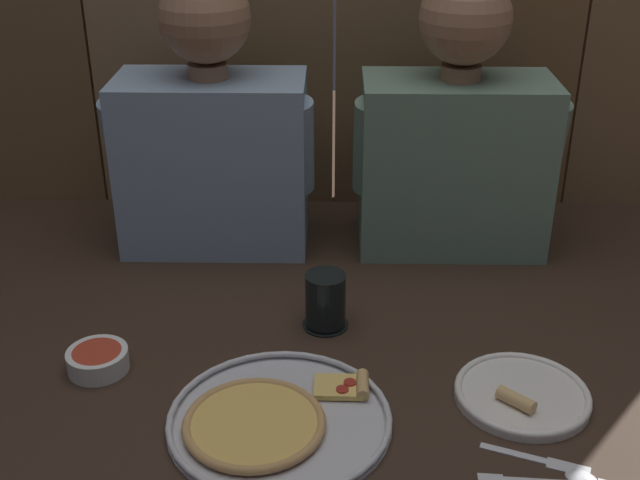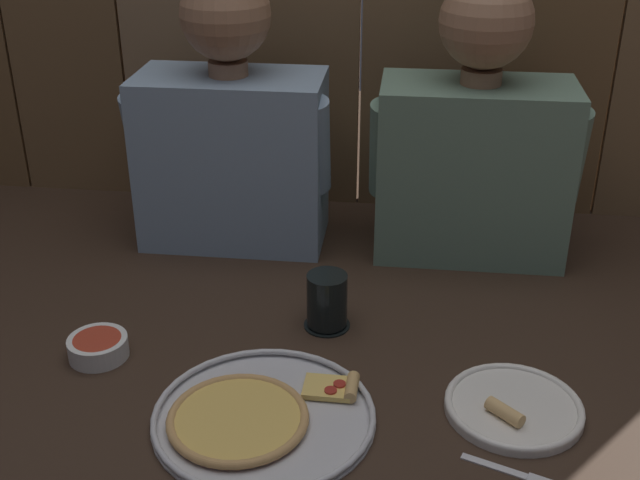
% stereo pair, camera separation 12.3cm
% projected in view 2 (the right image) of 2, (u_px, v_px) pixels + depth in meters
% --- Properties ---
extents(ground_plane, '(3.20, 3.20, 0.00)m').
position_uv_depth(ground_plane, '(327.00, 362.00, 1.36)').
color(ground_plane, '#332319').
extents(pizza_tray, '(0.34, 0.34, 0.03)m').
position_uv_depth(pizza_tray, '(257.00, 416.00, 1.22)').
color(pizza_tray, silver).
rests_on(pizza_tray, ground).
extents(dinner_plate, '(0.21, 0.21, 0.03)m').
position_uv_depth(dinner_plate, '(513.00, 407.00, 1.24)').
color(dinner_plate, white).
rests_on(dinner_plate, ground).
extents(drinking_glass, '(0.08, 0.08, 0.10)m').
position_uv_depth(drinking_glass, '(327.00, 301.00, 1.44)').
color(drinking_glass, black).
rests_on(drinking_glass, ground).
extents(dipping_bowl, '(0.10, 0.10, 0.04)m').
position_uv_depth(dipping_bowl, '(98.00, 346.00, 1.37)').
color(dipping_bowl, white).
rests_on(dipping_bowl, ground).
extents(table_knife, '(0.15, 0.07, 0.01)m').
position_uv_depth(table_knife, '(516.00, 473.00, 1.13)').
color(table_knife, silver).
rests_on(table_knife, ground).
extents(diner_left, '(0.42, 0.20, 0.58)m').
position_uv_depth(diner_left, '(231.00, 123.00, 1.67)').
color(diner_left, '#849EB7').
rests_on(diner_left, ground).
extents(diner_right, '(0.42, 0.20, 0.58)m').
position_uv_depth(diner_right, '(476.00, 132.00, 1.61)').
color(diner_right, slate).
rests_on(diner_right, ground).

